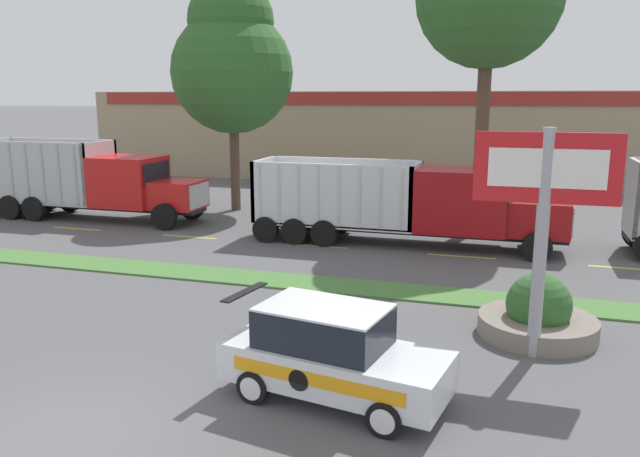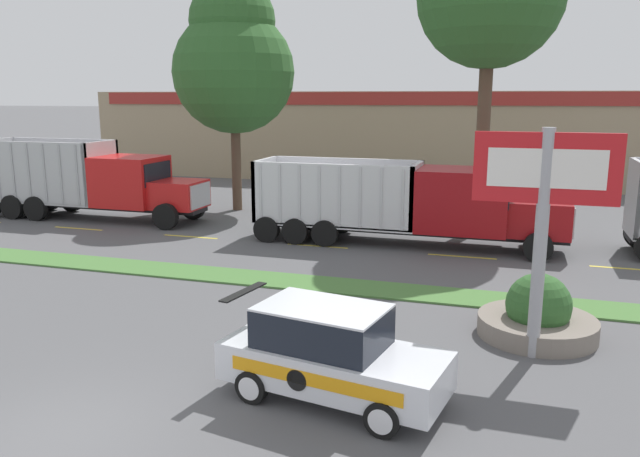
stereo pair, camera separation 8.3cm
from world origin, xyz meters
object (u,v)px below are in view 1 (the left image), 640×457
dump_truck_trail (105,185)px  traffic_cone (259,333)px  dump_truck_lead (432,206)px  store_sign_post (545,196)px  rally_car (332,353)px  stone_planter (538,316)px

dump_truck_trail → traffic_cone: (12.43, -11.81, -1.28)m
dump_truck_lead → store_sign_post: store_sign_post is taller
dump_truck_trail → rally_car: (14.69, -13.70, -0.70)m
stone_planter → store_sign_post: bearing=-95.6°
dump_truck_trail → store_sign_post: bearing=-29.8°
dump_truck_trail → traffic_cone: dump_truck_trail is taller
rally_car → dump_truck_trail: bearing=137.0°
store_sign_post → dump_truck_trail: bearing=150.2°
dump_truck_trail → store_sign_post: store_sign_post is taller
rally_car → store_sign_post: 5.55m
dump_truck_lead → traffic_cone: 11.35m
rally_car → stone_planter: rally_car is taller
dump_truck_trail → traffic_cone: size_ratio=16.79×
traffic_cone → store_sign_post: bearing=12.4°
rally_car → traffic_cone: (-2.26, 1.89, -0.58)m
store_sign_post → dump_truck_lead: bearing=109.5°
store_sign_post → traffic_cone: bearing=-167.6°
rally_car → traffic_cone: bearing=140.1°
stone_planter → rally_car: bearing=-130.6°
stone_planter → traffic_cone: size_ratio=4.20×
store_sign_post → stone_planter: bearing=84.4°
dump_truck_lead → dump_truck_trail: size_ratio=1.07×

